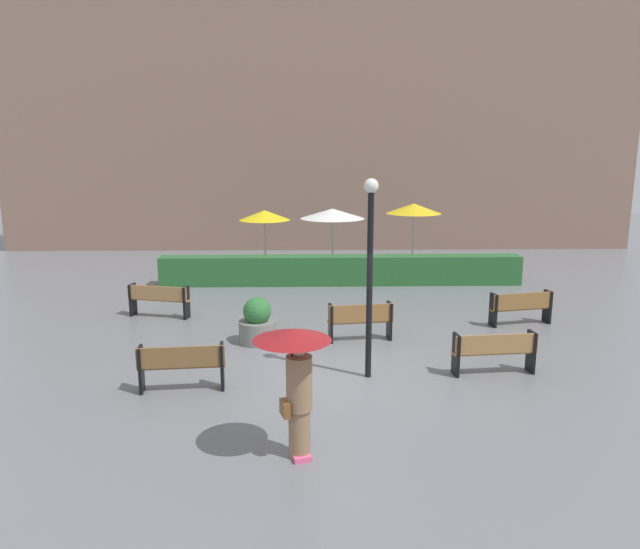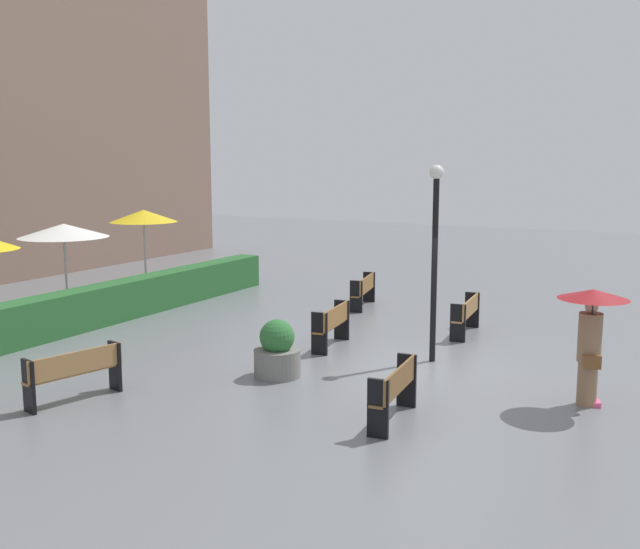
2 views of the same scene
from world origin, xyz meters
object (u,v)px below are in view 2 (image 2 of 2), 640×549
object	(u,v)px
bench_near_left	(395,388)
patio_umbrella_yellow_far	(144,216)
lamp_post	(435,243)
bench_mid_center	(333,323)
patio_umbrella_white	(64,231)
bench_near_right	(467,313)
bench_far_left	(75,371)
pedestrian_with_umbrella	(591,326)
planter_pot	(277,352)
bench_far_right	(364,289)

from	to	relation	value
bench_near_left	patio_umbrella_yellow_far	xyz separation A→B (m)	(6.12, 10.39, 1.86)
bench_near_left	lamp_post	world-z (taller)	lamp_post
bench_mid_center	patio_umbrella_white	distance (m)	7.79
bench_near_left	lamp_post	bearing A→B (deg)	10.44
bench_mid_center	bench_near_right	world-z (taller)	bench_mid_center
bench_far_left	bench_mid_center	bearing A→B (deg)	-22.32
bench_near_right	bench_near_left	world-z (taller)	bench_near_left
bench_mid_center	patio_umbrella_yellow_far	xyz separation A→B (m)	(2.52, 7.45, 1.86)
bench_near_right	bench_far_left	bearing A→B (deg)	150.56
pedestrian_with_umbrella	planter_pot	size ratio (longest dim) A/B	1.81
patio_umbrella_white	patio_umbrella_yellow_far	size ratio (longest dim) A/B	0.93
bench_far_right	planter_pot	bearing A→B (deg)	-169.05
bench_mid_center	bench_far_left	size ratio (longest dim) A/B	0.91
bench_far_right	patio_umbrella_yellow_far	size ratio (longest dim) A/B	0.66
bench_far_right	bench_near_left	size ratio (longest dim) A/B	1.04
bench_far_left	planter_pot	xyz separation A→B (m)	(2.82, -2.23, -0.06)
planter_pot	lamp_post	world-z (taller)	lamp_post
pedestrian_with_umbrella	lamp_post	distance (m)	3.61
lamp_post	patio_umbrella_white	xyz separation A→B (m)	(-0.29, 9.88, -0.19)
lamp_post	bench_far_left	bearing A→B (deg)	139.50
bench_far_left	bench_near_left	xyz separation A→B (m)	(1.64, -5.09, 0.01)
lamp_post	patio_umbrella_yellow_far	size ratio (longest dim) A/B	1.52
pedestrian_with_umbrella	planter_pot	xyz separation A→B (m)	(-0.99, 5.37, -0.89)
bench_near_right	patio_umbrella_yellow_far	distance (m)	9.85
bench_mid_center	lamp_post	world-z (taller)	lamp_post
bench_far_right	patio_umbrella_yellow_far	distance (m)	6.75
patio_umbrella_yellow_far	lamp_post	bearing A→B (deg)	-104.78
bench_mid_center	planter_pot	size ratio (longest dim) A/B	1.44
bench_far_right	lamp_post	world-z (taller)	lamp_post
bench_near_left	pedestrian_with_umbrella	xyz separation A→B (m)	(2.17, -2.51, 0.82)
bench_far_right	planter_pot	world-z (taller)	planter_pot
bench_mid_center	planter_pot	world-z (taller)	planter_pot
bench_mid_center	planter_pot	bearing A→B (deg)	-178.12
bench_near_left	planter_pot	xyz separation A→B (m)	(1.18, 2.86, -0.07)
bench_mid_center	bench_far_left	world-z (taller)	bench_mid_center
bench_mid_center	patio_umbrella_white	size ratio (longest dim) A/B	0.65
pedestrian_with_umbrella	patio_umbrella_white	bearing A→B (deg)	85.20
patio_umbrella_yellow_far	bench_far_right	bearing A→B (deg)	-74.47
bench_mid_center	patio_umbrella_yellow_far	bearing A→B (deg)	71.33
bench_near_right	patio_umbrella_white	distance (m)	10.35
bench_far_right	bench_near_left	xyz separation A→B (m)	(-7.85, -4.15, 0.03)
planter_pot	lamp_post	size ratio (longest dim) A/B	0.28
bench_far_right	patio_umbrella_white	world-z (taller)	patio_umbrella_white
planter_pot	bench_far_left	bearing A→B (deg)	141.67
bench_far_left	bench_far_right	size ratio (longest dim) A/B	1.01
bench_near_left	patio_umbrella_yellow_far	distance (m)	12.20
bench_far_right	bench_far_left	bearing A→B (deg)	174.33
planter_pot	lamp_post	distance (m)	3.77
bench_far_left	pedestrian_with_umbrella	size ratio (longest dim) A/B	0.87
bench_near_right	lamp_post	bearing A→B (deg)	-178.46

